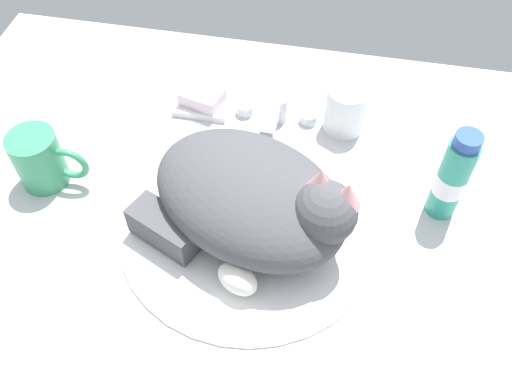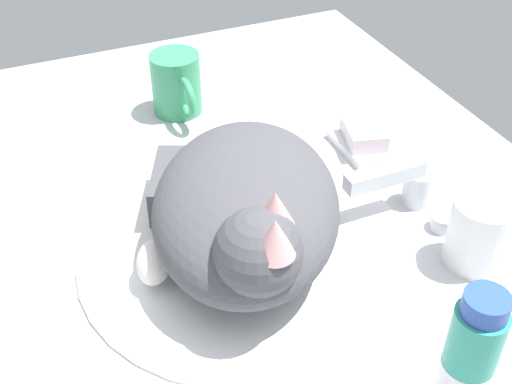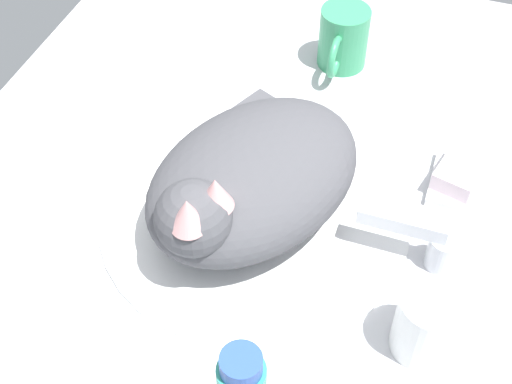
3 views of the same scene
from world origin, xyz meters
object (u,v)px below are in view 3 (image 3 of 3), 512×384
(soap_bar, at_px, (460,173))
(cat, at_px, (247,180))
(coffee_mug, at_px, (343,39))
(faucet, at_px, (430,244))
(rinse_cup, at_px, (427,324))

(soap_bar, bearing_deg, cat, -59.66)
(coffee_mug, bearing_deg, cat, -5.33)
(coffee_mug, height_order, soap_bar, coffee_mug)
(cat, relative_size, soap_bar, 5.05)
(faucet, distance_m, coffee_mug, 0.36)
(faucet, relative_size, coffee_mug, 1.20)
(coffee_mug, height_order, rinse_cup, coffee_mug)
(coffee_mug, distance_m, soap_bar, 0.27)
(rinse_cup, bearing_deg, soap_bar, 179.52)
(coffee_mug, bearing_deg, faucet, 29.96)
(cat, xyz_separation_m, coffee_mug, (-0.32, 0.03, -0.02))
(faucet, bearing_deg, soap_bar, 172.73)
(faucet, xyz_separation_m, coffee_mug, (-0.31, -0.18, 0.01))
(rinse_cup, bearing_deg, cat, -114.51)
(coffee_mug, xyz_separation_m, soap_bar, (0.19, 0.20, -0.02))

